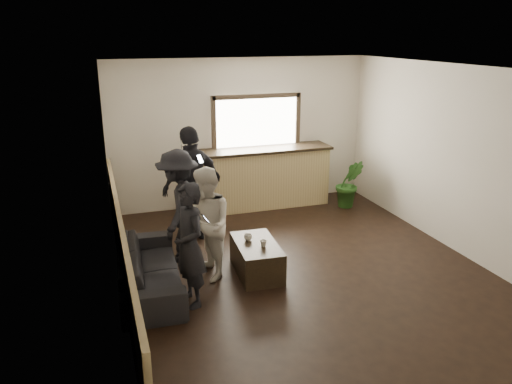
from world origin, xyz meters
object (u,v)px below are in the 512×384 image
object	(u,v)px
bar_counter	(261,174)
coffee_table	(257,258)
cup_a	(248,237)
person_b	(207,224)
cup_b	(263,243)
person_d	(192,185)
potted_plant	(349,183)
sofa	(149,268)
person_a	(189,246)
person_c	(179,206)

from	to	relation	value
bar_counter	coffee_table	distance (m)	2.88
cup_a	person_b	world-z (taller)	person_b
cup_b	person_d	bearing A→B (deg)	112.57
cup_b	potted_plant	distance (m)	3.34
sofa	potted_plant	size ratio (longest dim) A/B	2.10
potted_plant	person_a	world-z (taller)	person_a
cup_a	bar_counter	bearing A→B (deg)	67.55
cup_a	person_c	bearing A→B (deg)	142.74
cup_b	person_b	xyz separation A→B (m)	(-0.73, 0.22, 0.29)
coffee_table	bar_counter	bearing A→B (deg)	70.12
coffee_table	cup_b	distance (m)	0.30
potted_plant	person_c	bearing A→B (deg)	-159.68
coffee_table	cup_b	xyz separation A→B (m)	(0.05, -0.13, 0.27)
potted_plant	person_c	xyz separation A→B (m)	(-3.50, -1.29, 0.36)
sofa	coffee_table	size ratio (longest dim) A/B	1.97
bar_counter	person_c	world-z (taller)	bar_counter
bar_counter	person_b	size ratio (longest dim) A/B	1.74
sofa	person_d	bearing A→B (deg)	-28.97
coffee_table	person_d	distance (m)	1.71
bar_counter	potted_plant	xyz separation A→B (m)	(1.60, -0.60, -0.17)
coffee_table	cup_a	distance (m)	0.31
bar_counter	person_a	world-z (taller)	bar_counter
person_b	person_d	xyz separation A→B (m)	(0.08, 1.34, 0.16)
coffee_table	person_a	distance (m)	1.29
person_a	person_b	size ratio (longest dim) A/B	1.01
person_c	bar_counter	bearing A→B (deg)	155.23
potted_plant	person_b	distance (m)	3.82
cup_b	person_d	world-z (taller)	person_d
person_b	coffee_table	bearing A→B (deg)	73.30
potted_plant	person_b	bearing A→B (deg)	-148.46
sofa	potted_plant	distance (m)	4.55
bar_counter	person_a	bearing A→B (deg)	-121.95
cup_a	potted_plant	size ratio (longest dim) A/B	0.12
person_b	sofa	bearing A→B (deg)	-93.67
cup_a	person_d	distance (m)	1.46
bar_counter	cup_a	world-z (taller)	bar_counter
coffee_table	person_c	bearing A→B (deg)	139.88
bar_counter	potted_plant	bearing A→B (deg)	-20.46
person_c	potted_plant	bearing A→B (deg)	130.68
sofa	person_b	bearing A→B (deg)	-81.56
bar_counter	person_b	xyz separation A→B (m)	(-1.64, -2.58, 0.14)
person_d	coffee_table	bearing A→B (deg)	86.91
person_b	potted_plant	bearing A→B (deg)	112.45
bar_counter	cup_a	bearing A→B (deg)	-112.45
bar_counter	sofa	size ratio (longest dim) A/B	1.37
bar_counter	cup_b	distance (m)	2.95
coffee_table	person_d	world-z (taller)	person_d
bar_counter	person_c	bearing A→B (deg)	-135.13
person_a	coffee_table	bearing A→B (deg)	103.19
sofa	person_c	size ratio (longest dim) A/B	1.19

